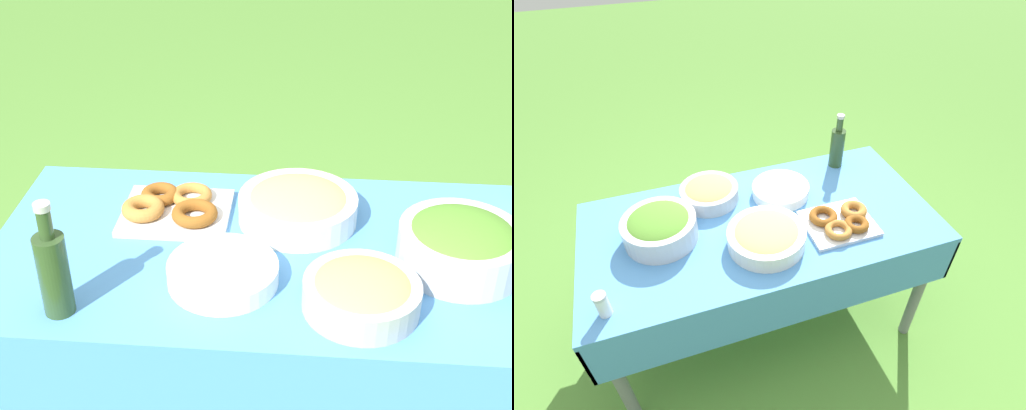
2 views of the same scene
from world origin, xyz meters
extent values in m
cube|color=#4C8CD1|center=(0.00, 0.00, 0.70)|extent=(1.46, 0.73, 0.02)
cube|color=#4C8CD1|center=(0.00, -0.36, 0.58)|extent=(1.46, 0.01, 0.22)
cube|color=#4C8CD1|center=(0.00, 0.36, 0.58)|extent=(1.46, 0.01, 0.22)
cube|color=#4C8CD1|center=(-0.73, 0.00, 0.58)|extent=(0.01, 0.73, 0.22)
cylinder|color=slate|center=(-0.67, 0.31, 0.34)|extent=(0.05, 0.05, 0.69)
cylinder|color=slate|center=(0.67, 0.31, 0.34)|extent=(0.05, 0.05, 0.69)
cylinder|color=silver|center=(0.40, -0.03, 0.76)|extent=(0.29, 0.29, 0.10)
ellipsoid|color=#51892D|center=(0.40, -0.03, 0.80)|extent=(0.26, 0.26, 0.07)
cylinder|color=white|center=(0.02, 0.14, 0.75)|extent=(0.31, 0.31, 0.07)
ellipsoid|color=tan|center=(0.02, 0.14, 0.77)|extent=(0.27, 0.27, 0.06)
cube|color=silver|center=(-0.30, 0.13, 0.72)|extent=(0.28, 0.24, 0.02)
torus|color=#B27533|center=(-0.38, 0.10, 0.75)|extent=(0.16, 0.16, 0.04)
torus|color=#B27533|center=(-0.27, 0.19, 0.74)|extent=(0.15, 0.15, 0.03)
torus|color=brown|center=(-0.35, 0.18, 0.74)|extent=(0.14, 0.14, 0.03)
torus|color=brown|center=(-0.24, 0.09, 0.74)|extent=(0.14, 0.14, 0.03)
cylinder|color=white|center=(-0.14, -0.14, 0.72)|extent=(0.26, 0.26, 0.01)
cylinder|color=white|center=(-0.14, -0.14, 0.73)|extent=(0.26, 0.26, 0.01)
cylinder|color=white|center=(-0.14, -0.14, 0.74)|extent=(0.26, 0.26, 0.01)
cylinder|color=white|center=(-0.14, -0.14, 0.75)|extent=(0.26, 0.26, 0.01)
cylinder|color=#2D4723|center=(-0.48, -0.27, 0.81)|extent=(0.07, 0.07, 0.19)
cylinder|color=#2D4723|center=(-0.48, -0.27, 0.94)|extent=(0.03, 0.03, 0.07)
cylinder|color=#B7B7B7|center=(-0.48, -0.27, 0.98)|extent=(0.03, 0.03, 0.01)
cylinder|color=#B2B7BC|center=(0.17, -0.21, 0.75)|extent=(0.26, 0.26, 0.07)
ellipsoid|color=tan|center=(0.17, -0.21, 0.77)|extent=(0.23, 0.23, 0.06)
camera|label=1|loc=(0.05, -1.43, 1.72)|focal=50.00mm
camera|label=2|loc=(0.37, 1.18, 1.84)|focal=28.00mm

